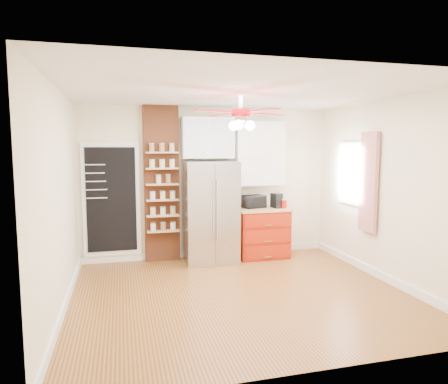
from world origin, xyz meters
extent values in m
plane|color=olive|center=(0.00, 0.00, 0.00)|extent=(4.50, 4.50, 0.00)
plane|color=white|center=(0.00, 0.00, 2.70)|extent=(4.50, 4.50, 0.00)
cube|color=#EEE6BF|center=(0.00, 2.00, 1.35)|extent=(4.50, 0.02, 2.70)
cube|color=#EEE6BF|center=(0.00, -2.00, 1.35)|extent=(4.50, 0.02, 2.70)
cube|color=#EEE6BF|center=(-2.25, 0.00, 1.35)|extent=(0.02, 4.00, 2.70)
cube|color=#EEE6BF|center=(2.25, 0.00, 1.35)|extent=(0.02, 4.00, 2.70)
cube|color=white|center=(-1.70, 1.97, 1.10)|extent=(0.95, 0.04, 1.95)
cube|color=black|center=(-1.70, 1.95, 1.10)|extent=(0.82, 0.02, 1.78)
cube|color=brown|center=(-0.85, 1.92, 1.35)|extent=(0.60, 0.16, 2.70)
cube|color=silver|center=(-0.05, 1.63, 0.88)|extent=(0.90, 0.70, 1.75)
cube|color=white|center=(-0.05, 1.82, 2.15)|extent=(0.90, 0.35, 0.70)
cube|color=#A11E0A|center=(0.92, 1.68, 0.43)|extent=(0.90, 0.60, 0.86)
cube|color=tan|center=(0.92, 1.68, 0.88)|extent=(0.94, 0.64, 0.04)
cube|color=white|center=(0.92, 1.85, 1.88)|extent=(0.90, 0.30, 1.15)
cube|color=white|center=(2.23, 0.90, 1.55)|extent=(0.04, 0.75, 1.05)
cube|color=red|center=(2.18, 0.35, 1.45)|extent=(0.06, 0.40, 1.55)
cylinder|color=silver|center=(0.00, 0.00, 2.55)|extent=(0.05, 0.05, 0.20)
cylinder|color=#980910|center=(0.00, 0.00, 2.43)|extent=(0.24, 0.24, 0.10)
sphere|color=white|center=(0.00, 0.00, 2.27)|extent=(0.13, 0.13, 0.13)
imported|color=black|center=(0.77, 1.74, 1.01)|extent=(0.46, 0.37, 0.22)
cube|color=black|center=(1.18, 1.63, 1.03)|extent=(0.18, 0.23, 0.26)
cylinder|color=#B4130A|center=(1.29, 1.54, 0.97)|extent=(0.13, 0.13, 0.15)
cylinder|color=#A93109|center=(1.29, 1.66, 0.97)|extent=(0.10, 0.10, 0.14)
cylinder|color=beige|center=(-0.91, 1.80, 1.44)|extent=(0.11, 0.11, 0.14)
cylinder|color=#916549|center=(-0.75, 1.80, 1.44)|extent=(0.11, 0.11, 0.14)
camera|label=1|loc=(-1.53, -5.04, 1.98)|focal=32.00mm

